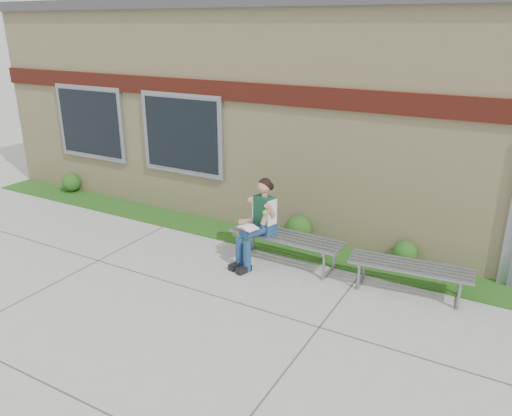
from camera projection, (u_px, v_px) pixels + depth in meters
The scene contains 9 objects.
ground at pixel (234, 325), 6.58m from camera, with size 80.00×80.00×0.00m, color #9E9E99.
grass_strip at pixel (313, 251), 8.71m from camera, with size 16.00×0.80×0.02m, color #134714.
school_building at pixel (379, 105), 10.75m from camera, with size 16.20×6.22×4.20m.
bench_left at pixel (286, 242), 8.17m from camera, with size 1.90×0.56×0.49m.
bench_right at pixel (410, 271), 7.27m from camera, with size 1.78×0.66×0.45m.
girl at pixel (258, 220), 8.06m from camera, with size 0.57×0.90×1.43m.
shrub_west at pixel (71, 183), 11.71m from camera, with size 0.42×0.42×0.42m, color #134714.
shrub_mid at pixel (298, 229), 9.00m from camera, with size 0.49×0.49×0.49m, color #134714.
shrub_east at pixel (405, 253), 8.14m from camera, with size 0.41×0.41×0.41m, color #134714.
Camera 1 is at (3.01, -4.77, 3.74)m, focal length 35.00 mm.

